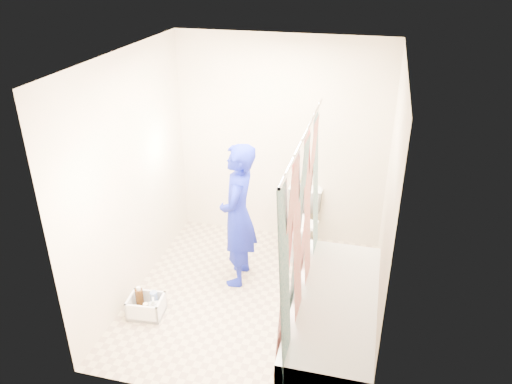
% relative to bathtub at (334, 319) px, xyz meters
% --- Properties ---
extents(floor, '(2.60, 2.60, 0.00)m').
position_rel_bathtub_xyz_m(floor, '(-0.85, 0.43, -0.27)').
color(floor, tan).
rests_on(floor, ground).
extents(ceiling, '(2.40, 2.60, 0.02)m').
position_rel_bathtub_xyz_m(ceiling, '(-0.85, 0.43, 2.13)').
color(ceiling, white).
rests_on(ceiling, wall_back).
extents(wall_back, '(2.40, 0.02, 2.40)m').
position_rel_bathtub_xyz_m(wall_back, '(-0.85, 1.73, 0.93)').
color(wall_back, beige).
rests_on(wall_back, ground).
extents(wall_front, '(2.40, 0.02, 2.40)m').
position_rel_bathtub_xyz_m(wall_front, '(-0.85, -0.88, 0.93)').
color(wall_front, beige).
rests_on(wall_front, ground).
extents(wall_left, '(0.02, 2.60, 2.40)m').
position_rel_bathtub_xyz_m(wall_left, '(-2.05, 0.43, 0.93)').
color(wall_left, beige).
rests_on(wall_left, ground).
extents(wall_right, '(0.02, 2.60, 2.40)m').
position_rel_bathtub_xyz_m(wall_right, '(0.35, 0.43, 0.93)').
color(wall_right, beige).
rests_on(wall_right, ground).
extents(bathtub, '(0.70, 1.75, 0.50)m').
position_rel_bathtub_xyz_m(bathtub, '(0.00, 0.00, 0.00)').
color(bathtub, white).
rests_on(bathtub, ground).
extents(curtain_rod, '(0.02, 1.90, 0.02)m').
position_rel_bathtub_xyz_m(curtain_rod, '(-0.33, 0.00, 1.68)').
color(curtain_rod, silver).
rests_on(curtain_rod, wall_back).
extents(shower_curtain, '(0.06, 1.75, 1.80)m').
position_rel_bathtub_xyz_m(shower_curtain, '(-0.33, 0.00, 0.75)').
color(shower_curtain, white).
rests_on(shower_curtain, curtain_rod).
extents(toilet, '(0.42, 0.71, 0.71)m').
position_rel_bathtub_xyz_m(toilet, '(-0.55, 1.43, 0.09)').
color(toilet, white).
rests_on(toilet, ground).
extents(tank_lid, '(0.44, 0.21, 0.03)m').
position_rel_bathtub_xyz_m(tank_lid, '(-0.55, 1.32, 0.15)').
color(tank_lid, white).
rests_on(tank_lid, toilet).
extents(tank_internals, '(0.17, 0.06, 0.23)m').
position_rel_bathtub_xyz_m(tank_internals, '(-0.58, 1.62, 0.43)').
color(tank_internals, black).
rests_on(tank_internals, toilet).
extents(plumber, '(0.40, 0.58, 1.53)m').
position_rel_bathtub_xyz_m(plumber, '(-1.07, 0.72, 0.50)').
color(plumber, navy).
rests_on(plumber, ground).
extents(cleaning_caddy, '(0.35, 0.29, 0.25)m').
position_rel_bathtub_xyz_m(cleaning_caddy, '(-1.77, -0.06, -0.18)').
color(cleaning_caddy, white).
rests_on(cleaning_caddy, ground).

